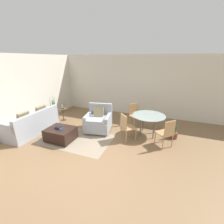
{
  "coord_description": "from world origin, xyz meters",
  "views": [
    {
      "loc": [
        1.73,
        -2.9,
        2.58
      ],
      "look_at": [
        -0.08,
        1.87,
        0.75
      ],
      "focal_mm": 24.0,
      "sensor_mm": 36.0,
      "label": 1
    }
  ],
  "objects_px": {
    "potted_plant": "(54,113)",
    "dining_table": "(149,117)",
    "dining_chair_far_left": "(135,113)",
    "book_stack": "(59,127)",
    "side_table": "(63,112)",
    "dining_chair_near_left": "(126,126)",
    "picture_frame": "(62,106)",
    "dining_chair_near_right": "(167,132)",
    "couch": "(32,125)",
    "tv_remote_primary": "(62,130)",
    "potted_plant_small": "(174,133)",
    "armchair": "(98,121)",
    "ottoman": "(61,134)"
  },
  "relations": [
    {
      "from": "picture_frame",
      "to": "potted_plant_small",
      "type": "xyz_separation_m",
      "value": [
        4.53,
        0.03,
        -0.46
      ]
    },
    {
      "from": "picture_frame",
      "to": "dining_chair_near_left",
      "type": "bearing_deg",
      "value": -12.32
    },
    {
      "from": "dining_chair_far_left",
      "to": "picture_frame",
      "type": "bearing_deg",
      "value": -169.16
    },
    {
      "from": "armchair",
      "to": "picture_frame",
      "type": "relative_size",
      "value": 5.07
    },
    {
      "from": "couch",
      "to": "book_stack",
      "type": "distance_m",
      "value": 1.31
    },
    {
      "from": "dining_table",
      "to": "dining_chair_far_left",
      "type": "bearing_deg",
      "value": 135.0
    },
    {
      "from": "dining_table",
      "to": "armchair",
      "type": "bearing_deg",
      "value": -170.98
    },
    {
      "from": "potted_plant",
      "to": "side_table",
      "type": "xyz_separation_m",
      "value": [
        0.49,
        0.01,
        0.12
      ]
    },
    {
      "from": "armchair",
      "to": "potted_plant_small",
      "type": "distance_m",
      "value": 2.69
    },
    {
      "from": "couch",
      "to": "potted_plant",
      "type": "relative_size",
      "value": 1.69
    },
    {
      "from": "book_stack",
      "to": "side_table",
      "type": "distance_m",
      "value": 1.76
    },
    {
      "from": "armchair",
      "to": "dining_table",
      "type": "bearing_deg",
      "value": 9.02
    },
    {
      "from": "potted_plant",
      "to": "dining_table",
      "type": "bearing_deg",
      "value": -0.45
    },
    {
      "from": "dining_chair_near_left",
      "to": "tv_remote_primary",
      "type": "bearing_deg",
      "value": -155.51
    },
    {
      "from": "couch",
      "to": "picture_frame",
      "type": "relative_size",
      "value": 8.88
    },
    {
      "from": "couch",
      "to": "dining_table",
      "type": "xyz_separation_m",
      "value": [
        3.98,
        1.31,
        0.36
      ]
    },
    {
      "from": "potted_plant",
      "to": "dining_chair_far_left",
      "type": "height_order",
      "value": "potted_plant"
    },
    {
      "from": "dining_chair_near_left",
      "to": "picture_frame",
      "type": "bearing_deg",
      "value": 167.68
    },
    {
      "from": "tv_remote_primary",
      "to": "dining_chair_near_right",
      "type": "xyz_separation_m",
      "value": [
        3.14,
        0.86,
        0.09
      ]
    },
    {
      "from": "dining_chair_near_left",
      "to": "dining_chair_near_right",
      "type": "height_order",
      "value": "same"
    },
    {
      "from": "tv_remote_primary",
      "to": "picture_frame",
      "type": "relative_size",
      "value": 0.63
    },
    {
      "from": "side_table",
      "to": "dining_chair_near_right",
      "type": "height_order",
      "value": "dining_chair_near_right"
    },
    {
      "from": "potted_plant",
      "to": "dining_chair_near_left",
      "type": "distance_m",
      "value": 3.6
    },
    {
      "from": "dining_chair_near_left",
      "to": "dining_table",
      "type": "bearing_deg",
      "value": 45.0
    },
    {
      "from": "armchair",
      "to": "dining_chair_far_left",
      "type": "height_order",
      "value": "armchair"
    },
    {
      "from": "tv_remote_primary",
      "to": "dining_table",
      "type": "height_order",
      "value": "dining_table"
    },
    {
      "from": "ottoman",
      "to": "dining_chair_near_left",
      "type": "distance_m",
      "value": 2.18
    },
    {
      "from": "dining_table",
      "to": "potted_plant_small",
      "type": "bearing_deg",
      "value": 4.48
    },
    {
      "from": "couch",
      "to": "tv_remote_primary",
      "type": "relative_size",
      "value": 14.0
    },
    {
      "from": "couch",
      "to": "book_stack",
      "type": "xyz_separation_m",
      "value": [
        1.3,
        -0.11,
        0.16
      ]
    },
    {
      "from": "dining_chair_near_right",
      "to": "potted_plant_small",
      "type": "xyz_separation_m",
      "value": [
        0.24,
        0.69,
        -0.32
      ]
    },
    {
      "from": "potted_plant",
      "to": "side_table",
      "type": "distance_m",
      "value": 0.5
    },
    {
      "from": "potted_plant",
      "to": "side_table",
      "type": "height_order",
      "value": "potted_plant"
    },
    {
      "from": "book_stack",
      "to": "dining_chair_near_left",
      "type": "height_order",
      "value": "dining_chair_near_left"
    },
    {
      "from": "armchair",
      "to": "dining_chair_near_left",
      "type": "height_order",
      "value": "armchair"
    },
    {
      "from": "tv_remote_primary",
      "to": "picture_frame",
      "type": "bearing_deg",
      "value": 127.06
    },
    {
      "from": "book_stack",
      "to": "dining_chair_near_right",
      "type": "height_order",
      "value": "dining_chair_near_right"
    },
    {
      "from": "couch",
      "to": "tv_remote_primary",
      "type": "distance_m",
      "value": 1.48
    },
    {
      "from": "ottoman",
      "to": "dining_chair_near_right",
      "type": "xyz_separation_m",
      "value": [
        3.26,
        0.8,
        0.28
      ]
    },
    {
      "from": "couch",
      "to": "potted_plant",
      "type": "distance_m",
      "value": 1.35
    },
    {
      "from": "side_table",
      "to": "dining_table",
      "type": "distance_m",
      "value": 3.68
    },
    {
      "from": "potted_plant_small",
      "to": "tv_remote_primary",
      "type": "bearing_deg",
      "value": -155.32
    },
    {
      "from": "book_stack",
      "to": "dining_chair_near_left",
      "type": "xyz_separation_m",
      "value": [
        2.06,
        0.79,
        0.06
      ]
    },
    {
      "from": "couch",
      "to": "armchair",
      "type": "xyz_separation_m",
      "value": [
        2.18,
        1.02,
        0.07
      ]
    },
    {
      "from": "potted_plant",
      "to": "dining_table",
      "type": "height_order",
      "value": "potted_plant"
    },
    {
      "from": "book_stack",
      "to": "potted_plant",
      "type": "height_order",
      "value": "potted_plant"
    },
    {
      "from": "picture_frame",
      "to": "dining_chair_near_right",
      "type": "relative_size",
      "value": 0.24
    },
    {
      "from": "couch",
      "to": "potted_plant",
      "type": "height_order",
      "value": "potted_plant"
    },
    {
      "from": "picture_frame",
      "to": "dining_chair_far_left",
      "type": "height_order",
      "value": "dining_chair_far_left"
    },
    {
      "from": "potted_plant",
      "to": "picture_frame",
      "type": "height_order",
      "value": "potted_plant"
    }
  ]
}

